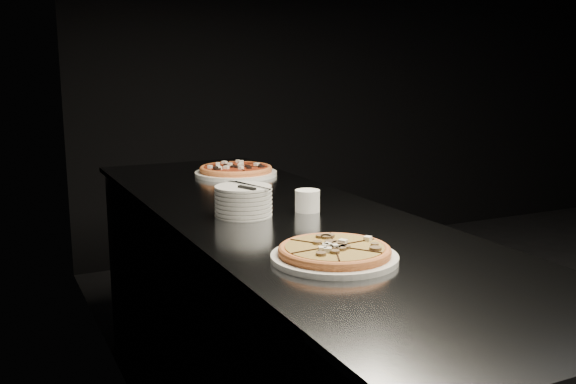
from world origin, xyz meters
name	(u,v)px	position (x,y,z in m)	size (l,w,h in m)	color
wall_left	(164,63)	(-2.50, 0.00, 1.40)	(0.02, 5.00, 2.80)	black
wall_back	(388,64)	(0.00, 2.50, 1.40)	(5.00, 0.02, 2.80)	black
counter	(281,343)	(-2.13, 0.00, 0.46)	(0.74, 2.44, 0.92)	slate
pizza_mushroom	(334,253)	(-2.23, -0.53, 0.94)	(0.32, 0.32, 0.04)	white
pizza_tomato	(236,170)	(-2.00, 0.73, 0.94)	(0.42, 0.42, 0.04)	white
plate_stack	(243,201)	(-2.25, 0.02, 0.97)	(0.18, 0.18, 0.10)	white
cutlery	(247,186)	(-2.25, 0.00, 1.02)	(0.06, 0.19, 0.01)	#AEB1B5
ramekin	(307,200)	(-2.04, -0.03, 0.96)	(0.08, 0.08, 0.07)	white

